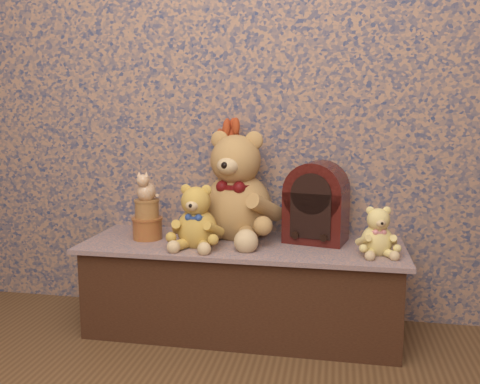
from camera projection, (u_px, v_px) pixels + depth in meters
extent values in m
cube|color=navy|center=(252.00, 47.00, 2.40)|extent=(3.00, 0.10, 2.60)
cube|color=#384C72|center=(242.00, 287.00, 2.34)|extent=(1.43, 0.52, 0.41)
cylinder|color=tan|center=(228.00, 214.00, 2.44)|extent=(0.16, 0.16, 0.20)
cylinder|color=#AC8432|center=(147.00, 228.00, 2.37)|extent=(0.15, 0.15, 0.10)
cylinder|color=tan|center=(147.00, 209.00, 2.36)|extent=(0.14, 0.14, 0.08)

